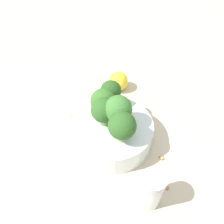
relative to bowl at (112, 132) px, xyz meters
The scene contains 13 objects.
ground_plane 0.02m from the bowl, ahead, with size 3.00×3.00×0.00m, color beige.
bowl is the anchor object (origin of this frame).
broccoli_floret_0 0.05m from the bowl, 45.06° to the right, with size 0.04×0.04×0.05m.
broccoli_floret_1 0.06m from the bowl, 148.27° to the left, with size 0.05×0.05×0.06m.
broccoli_floret_2 0.07m from the bowl, 96.83° to the left, with size 0.05×0.05×0.06m.
broccoli_floret_3 0.08m from the bowl, 113.57° to the right, with size 0.04×0.04×0.05m.
broccoli_floret_4 0.06m from the bowl, 89.77° to the right, with size 0.05×0.05×0.05m.
pepper_shaker 0.13m from the bowl, 88.75° to the left, with size 0.04×0.04×0.07m.
lemon_wedge 0.16m from the bowl, 121.51° to the right, with size 0.05×0.05×0.05m, color yellow.
almond_crumb_0 0.10m from the bowl, 128.44° to the left, with size 0.01×0.01×0.01m, color tan.
almond_crumb_1 0.10m from the bowl, 60.17° to the right, with size 0.01×0.01×0.01m, color #AD7F4C.
almond_crumb_2 0.13m from the bowl, 100.57° to the right, with size 0.01×0.01×0.01m, color olive.
almond_crumb_3 0.14m from the bowl, 106.14° to the left, with size 0.01×0.00×0.01m, color olive.
Camera 1 is at (0.11, 0.23, 0.35)m, focal length 35.00 mm.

